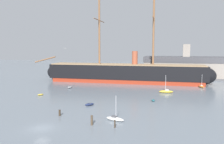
{
  "coord_description": "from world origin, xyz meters",
  "views": [
    {
      "loc": [
        22.67,
        -34.13,
        14.01
      ],
      "look_at": [
        1.6,
        39.39,
        6.07
      ],
      "focal_mm": 36.78,
      "sensor_mm": 36.0,
      "label": 1
    }
  ],
  "objects_px": {
    "sailboat_foreground_right": "(115,119)",
    "dinghy_alongside_bow": "(70,87)",
    "dinghy_mid_right": "(153,100)",
    "sailboat_alongside_stern": "(166,91)",
    "sailboat_far_right": "(201,86)",
    "seagull_in_flight": "(66,48)",
    "dinghy_distant_centre": "(125,79)",
    "mooring_piling_nearest": "(115,124)",
    "mooring_piling_left_pair": "(92,120)",
    "dinghy_near_centre": "(89,104)",
    "tall_ship": "(125,73)",
    "dockside_warehouse_right": "(192,67)",
    "dinghy_mid_left": "(41,95)",
    "motorboat_far_left": "(59,79)",
    "mooring_piling_right_pair": "(60,113)"
  },
  "relations": [
    {
      "from": "dinghy_alongside_bow",
      "to": "seagull_in_flight",
      "type": "relative_size",
      "value": 2.66
    },
    {
      "from": "dinghy_mid_right",
      "to": "sailboat_alongside_stern",
      "type": "distance_m",
      "value": 12.87
    },
    {
      "from": "sailboat_foreground_right",
      "to": "tall_ship",
      "type": "bearing_deg",
      "value": 100.37
    },
    {
      "from": "sailboat_alongside_stern",
      "to": "dinghy_alongside_bow",
      "type": "bearing_deg",
      "value": -179.12
    },
    {
      "from": "tall_ship",
      "to": "dinghy_alongside_bow",
      "type": "relative_size",
      "value": 28.2
    },
    {
      "from": "tall_ship",
      "to": "dockside_warehouse_right",
      "type": "relative_size",
      "value": 1.59
    },
    {
      "from": "dinghy_alongside_bow",
      "to": "sailboat_far_right",
      "type": "relative_size",
      "value": 0.56
    },
    {
      "from": "sailboat_far_right",
      "to": "dinghy_near_centre",
      "type": "bearing_deg",
      "value": -129.43
    },
    {
      "from": "dinghy_mid_left",
      "to": "dockside_warehouse_right",
      "type": "bearing_deg",
      "value": 50.17
    },
    {
      "from": "mooring_piling_nearest",
      "to": "seagull_in_flight",
      "type": "xyz_separation_m",
      "value": [
        -19.46,
        19.58,
        13.26
      ]
    },
    {
      "from": "dinghy_mid_left",
      "to": "dockside_warehouse_right",
      "type": "distance_m",
      "value": 71.72
    },
    {
      "from": "mooring_piling_left_pair",
      "to": "tall_ship",
      "type": "bearing_deg",
      "value": 96.07
    },
    {
      "from": "dinghy_near_centre",
      "to": "dinghy_mid_right",
      "type": "bearing_deg",
      "value": 31.95
    },
    {
      "from": "sailboat_foreground_right",
      "to": "dinghy_mid_right",
      "type": "relative_size",
      "value": 2.46
    },
    {
      "from": "mooring_piling_nearest",
      "to": "dinghy_mid_left",
      "type": "bearing_deg",
      "value": 143.9
    },
    {
      "from": "dinghy_near_centre",
      "to": "mooring_piling_left_pair",
      "type": "xyz_separation_m",
      "value": [
        5.74,
        -13.32,
        0.6
      ]
    },
    {
      "from": "dinghy_distant_centre",
      "to": "dinghy_mid_right",
      "type": "bearing_deg",
      "value": -66.95
    },
    {
      "from": "mooring_piling_right_pair",
      "to": "dockside_warehouse_right",
      "type": "bearing_deg",
      "value": 67.45
    },
    {
      "from": "tall_ship",
      "to": "sailboat_far_right",
      "type": "distance_m",
      "value": 29.5
    },
    {
      "from": "dinghy_mid_left",
      "to": "mooring_piling_nearest",
      "type": "distance_m",
      "value": 35.65
    },
    {
      "from": "sailboat_alongside_stern",
      "to": "mooring_piling_left_pair",
      "type": "bearing_deg",
      "value": -108.34
    },
    {
      "from": "dinghy_alongside_bow",
      "to": "motorboat_far_left",
      "type": "xyz_separation_m",
      "value": [
        -12.68,
        15.23,
        0.29
      ]
    },
    {
      "from": "sailboat_alongside_stern",
      "to": "dockside_warehouse_right",
      "type": "relative_size",
      "value": 0.12
    },
    {
      "from": "dinghy_mid_left",
      "to": "sailboat_alongside_stern",
      "type": "distance_m",
      "value": 38.67
    },
    {
      "from": "sailboat_alongside_stern",
      "to": "sailboat_far_right",
      "type": "bearing_deg",
      "value": 49.4
    },
    {
      "from": "dinghy_distant_centre",
      "to": "mooring_piling_nearest",
      "type": "height_order",
      "value": "mooring_piling_nearest"
    },
    {
      "from": "dinghy_near_centre",
      "to": "dinghy_mid_left",
      "type": "height_order",
      "value": "dinghy_near_centre"
    },
    {
      "from": "seagull_in_flight",
      "to": "sailboat_far_right",
      "type": "bearing_deg",
      "value": 37.35
    },
    {
      "from": "dinghy_near_centre",
      "to": "dinghy_distant_centre",
      "type": "distance_m",
      "value": 46.89
    },
    {
      "from": "sailboat_foreground_right",
      "to": "mooring_piling_right_pair",
      "type": "distance_m",
      "value": 11.93
    },
    {
      "from": "dinghy_mid_right",
      "to": "dinghy_alongside_bow",
      "type": "bearing_deg",
      "value": 158.3
    },
    {
      "from": "dinghy_mid_right",
      "to": "tall_ship",
      "type": "bearing_deg",
      "value": 115.19
    },
    {
      "from": "dinghy_mid_right",
      "to": "dinghy_alongside_bow",
      "type": "height_order",
      "value": "dinghy_alongside_bow"
    },
    {
      "from": "dinghy_near_centre",
      "to": "dinghy_alongside_bow",
      "type": "xyz_separation_m",
      "value": [
        -15.74,
        21.16,
        0.02
      ]
    },
    {
      "from": "dinghy_near_centre",
      "to": "sailboat_alongside_stern",
      "type": "xyz_separation_m",
      "value": [
        17.34,
        21.66,
        0.18
      ]
    },
    {
      "from": "sailboat_foreground_right",
      "to": "mooring_piling_right_pair",
      "type": "xyz_separation_m",
      "value": [
        -11.93,
        -0.03,
        0.22
      ]
    },
    {
      "from": "dinghy_mid_right",
      "to": "sailboat_far_right",
      "type": "height_order",
      "value": "sailboat_far_right"
    },
    {
      "from": "sailboat_foreground_right",
      "to": "dinghy_alongside_bow",
      "type": "height_order",
      "value": "sailboat_foreground_right"
    },
    {
      "from": "dinghy_alongside_bow",
      "to": "sailboat_far_right",
      "type": "bearing_deg",
      "value": 17.5
    },
    {
      "from": "motorboat_far_left",
      "to": "dockside_warehouse_right",
      "type": "relative_size",
      "value": 0.09
    },
    {
      "from": "mooring_piling_nearest",
      "to": "mooring_piling_right_pair",
      "type": "bearing_deg",
      "value": 163.69
    },
    {
      "from": "sailboat_foreground_right",
      "to": "dinghy_alongside_bow",
      "type": "distance_m",
      "value": 39.66
    },
    {
      "from": "mooring_piling_left_pair",
      "to": "dockside_warehouse_right",
      "type": "xyz_separation_m",
      "value": [
        21.46,
        75.75,
        4.13
      ]
    },
    {
      "from": "seagull_in_flight",
      "to": "mooring_piling_left_pair",
      "type": "bearing_deg",
      "value": -52.19
    },
    {
      "from": "motorboat_far_left",
      "to": "dinghy_mid_left",
      "type": "bearing_deg",
      "value": -71.3
    },
    {
      "from": "dinghy_mid_right",
      "to": "seagull_in_flight",
      "type": "relative_size",
      "value": 1.99
    },
    {
      "from": "dinghy_near_centre",
      "to": "mooring_piling_nearest",
      "type": "xyz_separation_m",
      "value": [
        10.18,
        -13.53,
        0.41
      ]
    },
    {
      "from": "tall_ship",
      "to": "sailboat_far_right",
      "type": "height_order",
      "value": "tall_ship"
    },
    {
      "from": "dinghy_mid_right",
      "to": "motorboat_far_left",
      "type": "distance_m",
      "value": 50.92
    },
    {
      "from": "sailboat_far_right",
      "to": "seagull_in_flight",
      "type": "distance_m",
      "value": 50.02
    }
  ]
}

